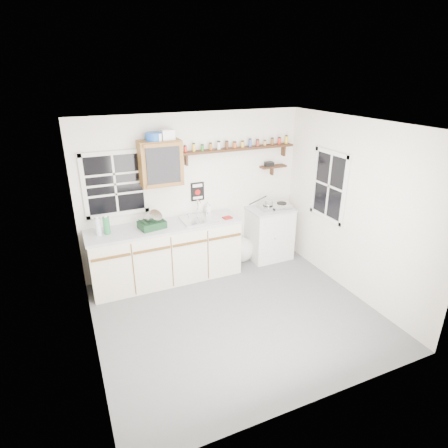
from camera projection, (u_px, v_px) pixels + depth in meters
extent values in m
cube|color=#595A5C|center=(237.00, 315.00, 5.05)|extent=(3.60, 3.20, 0.02)
cube|color=white|center=(240.00, 124.00, 4.10)|extent=(3.60, 3.20, 0.02)
cube|color=beige|center=(82.00, 257.00, 3.90)|extent=(0.02, 3.20, 2.50)
cube|color=beige|center=(354.00, 209.00, 5.25)|extent=(0.02, 3.20, 2.50)
cube|color=beige|center=(194.00, 193.00, 5.94)|extent=(3.60, 0.02, 2.50)
cube|color=beige|center=(320.00, 297.00, 3.21)|extent=(3.60, 0.02, 2.50)
cube|color=beige|center=(167.00, 254.00, 5.76)|extent=(2.27, 0.60, 0.88)
cube|color=#979A9F|center=(165.00, 226.00, 5.59)|extent=(2.31, 0.62, 0.04)
cube|color=#583A17|center=(111.00, 258.00, 5.08)|extent=(0.53, 0.02, 0.03)
cube|color=#583A17|center=(152.00, 250.00, 5.30)|extent=(0.53, 0.02, 0.03)
cube|color=#583A17|center=(190.00, 243.00, 5.51)|extent=(0.53, 0.02, 0.03)
cube|color=#583A17|center=(225.00, 237.00, 5.72)|extent=(0.53, 0.02, 0.03)
cube|color=#B4B4AD|center=(269.00, 234.00, 6.47)|extent=(0.70, 0.55, 0.88)
cube|color=#979A9F|center=(270.00, 209.00, 6.30)|extent=(0.73, 0.57, 0.03)
cube|color=silver|center=(198.00, 219.00, 5.78)|extent=(0.52, 0.44, 0.03)
cylinder|color=silver|center=(198.00, 208.00, 5.88)|extent=(0.02, 0.02, 0.28)
cylinder|color=silver|center=(199.00, 201.00, 5.78)|extent=(0.02, 0.14, 0.02)
cube|color=brown|center=(161.00, 163.00, 5.38)|extent=(0.60, 0.30, 0.65)
cube|color=black|center=(164.00, 165.00, 5.24)|extent=(0.48, 0.02, 0.52)
cylinder|color=#1847A0|center=(154.00, 137.00, 5.21)|extent=(0.24, 0.24, 0.11)
cube|color=silver|center=(168.00, 135.00, 5.28)|extent=(0.18, 0.15, 0.14)
cylinder|color=silver|center=(158.00, 137.00, 5.18)|extent=(0.12, 0.12, 0.10)
cube|color=black|center=(239.00, 149.00, 5.87)|extent=(1.91, 0.18, 0.04)
cube|color=black|center=(186.00, 159.00, 5.62)|extent=(0.03, 0.10, 0.18)
cube|color=black|center=(283.00, 150.00, 6.26)|extent=(0.03, 0.10, 0.18)
cylinder|color=red|center=(185.00, 149.00, 5.52)|extent=(0.05, 0.05, 0.08)
cylinder|color=black|center=(185.00, 146.00, 5.50)|extent=(0.04, 0.04, 0.02)
cylinder|color=gold|center=(194.00, 148.00, 5.57)|extent=(0.04, 0.04, 0.11)
cylinder|color=black|center=(194.00, 144.00, 5.54)|extent=(0.04, 0.04, 0.02)
cylinder|color=#267226|center=(202.00, 148.00, 5.62)|extent=(0.05, 0.05, 0.08)
cylinder|color=black|center=(202.00, 145.00, 5.60)|extent=(0.04, 0.04, 0.02)
cylinder|color=#99591E|center=(211.00, 147.00, 5.67)|extent=(0.05, 0.05, 0.10)
cylinder|color=black|center=(211.00, 143.00, 5.65)|extent=(0.04, 0.04, 0.02)
cylinder|color=silver|center=(219.00, 146.00, 5.72)|extent=(0.06, 0.06, 0.11)
cylinder|color=black|center=(219.00, 142.00, 5.69)|extent=(0.05, 0.05, 0.02)
cylinder|color=#4C2614|center=(227.00, 145.00, 5.77)|extent=(0.05, 0.05, 0.11)
cylinder|color=black|center=(227.00, 141.00, 5.74)|extent=(0.05, 0.05, 0.02)
cylinder|color=#B24C19|center=(235.00, 145.00, 5.82)|extent=(0.06, 0.06, 0.08)
cylinder|color=black|center=(235.00, 142.00, 5.80)|extent=(0.05, 0.05, 0.02)
cylinder|color=gold|center=(242.00, 144.00, 5.87)|extent=(0.05, 0.05, 0.09)
cylinder|color=black|center=(243.00, 141.00, 5.85)|extent=(0.05, 0.05, 0.02)
cylinder|color=#334C8C|center=(250.00, 143.00, 5.92)|extent=(0.05, 0.05, 0.11)
cylinder|color=black|center=(250.00, 139.00, 5.89)|extent=(0.04, 0.04, 0.02)
cylinder|color=maroon|center=(258.00, 143.00, 5.97)|extent=(0.06, 0.06, 0.09)
cylinder|color=black|center=(258.00, 140.00, 5.95)|extent=(0.05, 0.05, 0.02)
cylinder|color=#BF8C3F|center=(265.00, 143.00, 6.02)|extent=(0.04, 0.04, 0.07)
cylinder|color=black|center=(265.00, 140.00, 6.01)|extent=(0.04, 0.04, 0.02)
cylinder|color=brown|center=(272.00, 142.00, 6.07)|extent=(0.05, 0.05, 0.10)
cylinder|color=black|center=(272.00, 138.00, 6.05)|extent=(0.05, 0.05, 0.02)
cylinder|color=red|center=(279.00, 141.00, 6.12)|extent=(0.06, 0.06, 0.10)
cylinder|color=black|center=(279.00, 138.00, 6.10)|extent=(0.05, 0.05, 0.02)
cylinder|color=gold|center=(286.00, 140.00, 6.17)|extent=(0.05, 0.05, 0.12)
cylinder|color=black|center=(287.00, 136.00, 6.14)|extent=(0.05, 0.05, 0.02)
cube|color=black|center=(273.00, 167.00, 6.25)|extent=(0.45, 0.15, 0.03)
cube|color=black|center=(272.00, 171.00, 6.32)|extent=(0.03, 0.08, 0.14)
cube|color=black|center=(269.00, 164.00, 6.21)|extent=(0.14, 0.10, 0.07)
cube|color=black|center=(197.00, 192.00, 5.93)|extent=(0.22, 0.01, 0.30)
cube|color=white|center=(197.00, 186.00, 5.88)|extent=(0.16, 0.00, 0.05)
cylinder|color=#A50C0C|center=(198.00, 192.00, 5.92)|extent=(0.09, 0.01, 0.09)
cube|color=white|center=(198.00, 198.00, 5.96)|extent=(0.16, 0.00, 0.04)
cube|color=black|center=(115.00, 184.00, 5.36)|extent=(0.85, 0.02, 0.90)
cube|color=silver|center=(115.00, 184.00, 5.36)|extent=(0.93, 0.03, 0.98)
cube|color=black|center=(329.00, 186.00, 5.63)|extent=(0.02, 0.70, 1.00)
cube|color=silver|center=(329.00, 186.00, 5.63)|extent=(0.03, 0.78, 1.08)
cylinder|color=silver|center=(98.00, 227.00, 5.20)|extent=(0.08, 0.08, 0.25)
cylinder|color=silver|center=(97.00, 217.00, 5.14)|extent=(0.04, 0.04, 0.03)
cylinder|color=#25713E|center=(107.00, 225.00, 5.24)|extent=(0.09, 0.09, 0.25)
cylinder|color=silver|center=(105.00, 216.00, 5.18)|extent=(0.05, 0.05, 0.03)
cube|color=black|center=(152.00, 225.00, 5.46)|extent=(0.41, 0.34, 0.11)
cylinder|color=silver|center=(154.00, 217.00, 5.43)|extent=(0.29, 0.30, 0.22)
imported|color=white|center=(208.00, 207.00, 6.02)|extent=(0.09, 0.10, 0.19)
cube|color=maroon|center=(227.00, 218.00, 5.83)|extent=(0.15, 0.13, 0.02)
cube|color=silver|center=(275.00, 206.00, 6.29)|extent=(0.56, 0.34, 0.07)
cylinder|color=black|center=(268.00, 205.00, 6.22)|extent=(0.16, 0.16, 0.01)
cylinder|color=black|center=(282.00, 203.00, 6.32)|extent=(0.16, 0.16, 0.01)
cylinder|color=silver|center=(268.00, 203.00, 6.21)|extent=(0.15, 0.15, 0.10)
cylinder|color=black|center=(258.00, 200.00, 6.20)|extent=(0.30, 0.09, 0.15)
ellipsoid|color=silver|center=(242.00, 250.00, 6.44)|extent=(0.42, 0.38, 0.44)
cone|color=silver|center=(243.00, 239.00, 6.37)|extent=(0.12, 0.12, 0.12)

